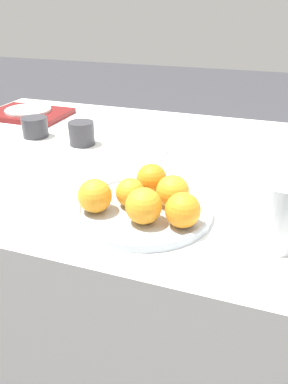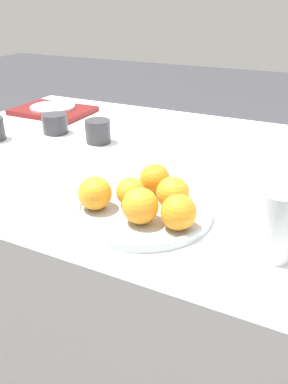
{
  "view_description": "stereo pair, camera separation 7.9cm",
  "coord_description": "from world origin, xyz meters",
  "px_view_note": "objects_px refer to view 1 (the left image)",
  "views": [
    {
      "loc": [
        0.4,
        -0.95,
        1.12
      ],
      "look_at": [
        0.17,
        -0.29,
        0.75
      ],
      "focal_mm": 35.0,
      "sensor_mm": 36.0,
      "label": 1
    },
    {
      "loc": [
        0.48,
        -0.92,
        1.12
      ],
      "look_at": [
        0.17,
        -0.29,
        0.75
      ],
      "focal_mm": 35.0,
      "sensor_mm": 36.0,
      "label": 2
    }
  ],
  "objects_px": {
    "orange_2": "(173,191)",
    "orange_4": "(151,179)",
    "side_plate": "(28,110)",
    "napkin": "(145,156)",
    "orange_5": "(183,210)",
    "orange_3": "(95,196)",
    "cup_0": "(35,127)",
    "fruit_platter": "(144,208)",
    "orange_0": "(130,192)",
    "water_glass": "(278,215)",
    "serving_tray": "(29,114)",
    "cup_1": "(82,133)",
    "orange_1": "(144,206)"
  },
  "relations": [
    {
      "from": "orange_1",
      "to": "side_plate",
      "type": "height_order",
      "value": "orange_1"
    },
    {
      "from": "orange_1",
      "to": "side_plate",
      "type": "distance_m",
      "value": 0.92
    },
    {
      "from": "serving_tray",
      "to": "cup_1",
      "type": "height_order",
      "value": "cup_1"
    },
    {
      "from": "orange_3",
      "to": "orange_4",
      "type": "height_order",
      "value": "orange_3"
    },
    {
      "from": "orange_0",
      "to": "orange_3",
      "type": "height_order",
      "value": "orange_3"
    },
    {
      "from": "fruit_platter",
      "to": "cup_0",
      "type": "distance_m",
      "value": 0.62
    },
    {
      "from": "orange_0",
      "to": "cup_0",
      "type": "relative_size",
      "value": 0.74
    },
    {
      "from": "serving_tray",
      "to": "napkin",
      "type": "xyz_separation_m",
      "value": [
        0.57,
        -0.25,
        -0.01
      ]
    },
    {
      "from": "orange_5",
      "to": "water_glass",
      "type": "bearing_deg",
      "value": 4.58
    },
    {
      "from": "serving_tray",
      "to": "side_plate",
      "type": "height_order",
      "value": "side_plate"
    },
    {
      "from": "orange_2",
      "to": "orange_5",
      "type": "distance_m",
      "value": 0.08
    },
    {
      "from": "orange_1",
      "to": "napkin",
      "type": "bearing_deg",
      "value": 108.96
    },
    {
      "from": "napkin",
      "to": "fruit_platter",
      "type": "bearing_deg",
      "value": -70.96
    },
    {
      "from": "orange_4",
      "to": "cup_1",
      "type": "distance_m",
      "value": 0.42
    },
    {
      "from": "napkin",
      "to": "orange_0",
      "type": "bearing_deg",
      "value": -76.46
    },
    {
      "from": "orange_3",
      "to": "orange_5",
      "type": "bearing_deg",
      "value": 1.12
    },
    {
      "from": "orange_2",
      "to": "side_plate",
      "type": "xyz_separation_m",
      "value": [
        -0.73,
        0.53,
        -0.02
      ]
    },
    {
      "from": "cup_1",
      "to": "napkin",
      "type": "xyz_separation_m",
      "value": [
        0.22,
        -0.04,
        -0.03
      ]
    },
    {
      "from": "orange_4",
      "to": "napkin",
      "type": "relative_size",
      "value": 0.48
    },
    {
      "from": "orange_1",
      "to": "napkin",
      "type": "height_order",
      "value": "orange_1"
    },
    {
      "from": "orange_2",
      "to": "orange_4",
      "type": "relative_size",
      "value": 1.01
    },
    {
      "from": "orange_4",
      "to": "cup_1",
      "type": "bearing_deg",
      "value": 140.0
    },
    {
      "from": "side_plate",
      "to": "cup_0",
      "type": "height_order",
      "value": "cup_0"
    },
    {
      "from": "orange_3",
      "to": "serving_tray",
      "type": "xyz_separation_m",
      "value": [
        -0.58,
        0.6,
        -0.04
      ]
    },
    {
      "from": "side_plate",
      "to": "fruit_platter",
      "type": "bearing_deg",
      "value": -39.3
    },
    {
      "from": "orange_5",
      "to": "water_glass",
      "type": "height_order",
      "value": "water_glass"
    },
    {
      "from": "orange_0",
      "to": "orange_2",
      "type": "height_order",
      "value": "orange_2"
    },
    {
      "from": "serving_tray",
      "to": "side_plate",
      "type": "distance_m",
      "value": 0.02
    },
    {
      "from": "side_plate",
      "to": "napkin",
      "type": "bearing_deg",
      "value": -23.81
    },
    {
      "from": "cup_0",
      "to": "napkin",
      "type": "bearing_deg",
      "value": -7.65
    },
    {
      "from": "side_plate",
      "to": "orange_0",
      "type": "bearing_deg",
      "value": -40.77
    },
    {
      "from": "orange_1",
      "to": "water_glass",
      "type": "distance_m",
      "value": 0.25
    },
    {
      "from": "orange_2",
      "to": "orange_4",
      "type": "bearing_deg",
      "value": 143.98
    },
    {
      "from": "serving_tray",
      "to": "orange_0",
      "type": "bearing_deg",
      "value": -40.77
    },
    {
      "from": "orange_0",
      "to": "water_glass",
      "type": "xyz_separation_m",
      "value": [
        0.3,
        -0.03,
        0.02
      ]
    },
    {
      "from": "fruit_platter",
      "to": "orange_3",
      "type": "bearing_deg",
      "value": -151.57
    },
    {
      "from": "napkin",
      "to": "orange_4",
      "type": "bearing_deg",
      "value": -67.13
    },
    {
      "from": "orange_2",
      "to": "orange_4",
      "type": "height_order",
      "value": "same"
    },
    {
      "from": "orange_3",
      "to": "side_plate",
      "type": "xyz_separation_m",
      "value": [
        -0.58,
        0.6,
        -0.02
      ]
    },
    {
      "from": "orange_3",
      "to": "cup_0",
      "type": "height_order",
      "value": "orange_3"
    },
    {
      "from": "side_plate",
      "to": "orange_5",
      "type": "bearing_deg",
      "value": -37.81
    },
    {
      "from": "fruit_platter",
      "to": "orange_0",
      "type": "relative_size",
      "value": 4.73
    },
    {
      "from": "water_glass",
      "to": "cup_1",
      "type": "relative_size",
      "value": 1.61
    },
    {
      "from": "napkin",
      "to": "orange_1",
      "type": "bearing_deg",
      "value": -71.04
    },
    {
      "from": "water_glass",
      "to": "napkin",
      "type": "height_order",
      "value": "water_glass"
    },
    {
      "from": "orange_2",
      "to": "orange_5",
      "type": "relative_size",
      "value": 1.01
    },
    {
      "from": "serving_tray",
      "to": "napkin",
      "type": "height_order",
      "value": "serving_tray"
    },
    {
      "from": "orange_3",
      "to": "orange_5",
      "type": "relative_size",
      "value": 1.02
    },
    {
      "from": "orange_5",
      "to": "serving_tray",
      "type": "height_order",
      "value": "orange_5"
    },
    {
      "from": "fruit_platter",
      "to": "orange_1",
      "type": "bearing_deg",
      "value": -71.43
    }
  ]
}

